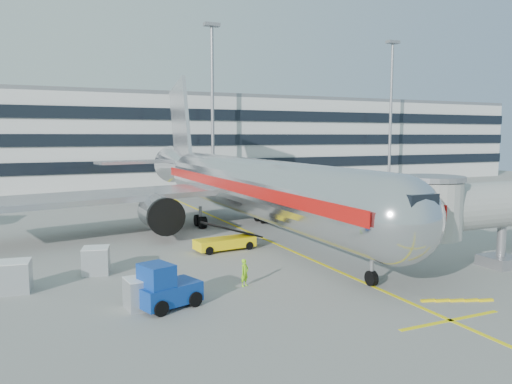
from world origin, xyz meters
name	(u,v)px	position (x,y,z in m)	size (l,w,h in m)	color
ground	(303,256)	(0.00, 0.00, 0.00)	(180.00, 180.00, 0.00)	gray
lead_in_line	(248,232)	(0.00, 10.00, 0.01)	(0.25, 70.00, 0.01)	yellow
stop_bar	(450,320)	(0.00, -14.00, 0.01)	(6.00, 0.25, 0.01)	yellow
main_jet	(240,184)	(0.00, 11.72, 4.23)	(50.95, 48.70, 16.06)	silver
terminal	(140,141)	(0.00, 57.95, 7.80)	(150.00, 24.25, 15.60)	silver
light_mast_centre	(212,95)	(8.00, 42.00, 14.88)	(2.40, 1.20, 25.45)	gray
light_mast_east	(391,101)	(42.00, 42.00, 14.88)	(2.40, 1.20, 25.45)	gray
belt_loader	(225,242)	(-4.53, 3.96, 0.66)	(4.94, 2.17, 2.32)	yellow
baggage_tug	(165,288)	(-11.82, -6.76, 1.02)	(3.53, 2.79, 2.34)	navy
cargo_container_left	(96,260)	(-14.21, 1.25, 0.85)	(1.91, 1.91, 1.69)	#B3B6BB
cargo_container_right	(15,276)	(-18.78, -0.75, 0.88)	(1.84, 1.84, 1.75)	#B3B6BB
cargo_container_front	(141,293)	(-12.93, -6.27, 0.78)	(1.61, 1.61, 1.56)	#B3B6BB
ramp_worker	(245,273)	(-6.71, -5.02, 0.80)	(0.58, 0.38, 1.60)	#92EC18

